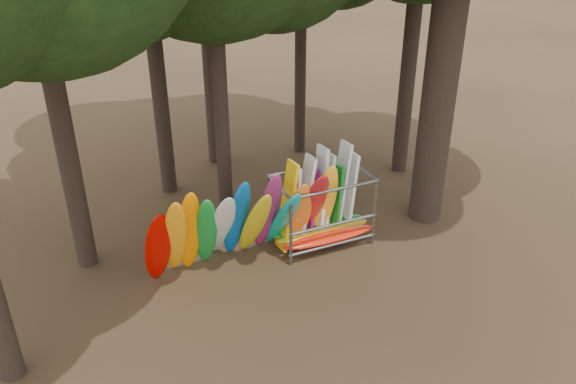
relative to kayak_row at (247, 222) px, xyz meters
name	(u,v)px	position (x,y,z in m)	size (l,w,h in m)	color
ground	(312,260)	(1.65, -0.58, -1.28)	(120.00, 120.00, 0.00)	#47331E
kayak_row	(247,222)	(0.00, 0.00, 0.00)	(5.47, 2.19, 2.94)	#B80400
storage_rack	(321,211)	(2.30, 0.20, -0.30)	(2.90, 1.55, 2.87)	slate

